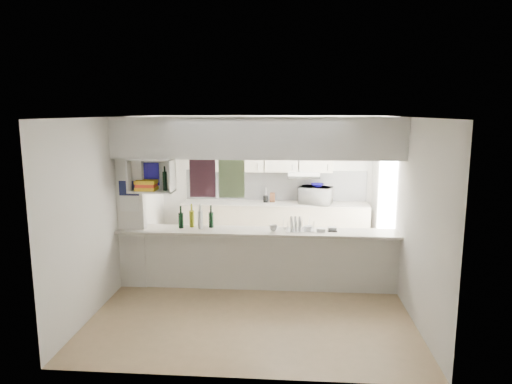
# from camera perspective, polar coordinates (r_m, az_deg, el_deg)

# --- Properties ---
(floor) EXTENTS (4.80, 4.80, 0.00)m
(floor) POSITION_cam_1_polar(r_m,az_deg,el_deg) (7.15, 0.09, -11.94)
(floor) COLOR #9E835C
(floor) RESTS_ON ground
(ceiling) EXTENTS (4.80, 4.80, 0.00)m
(ceiling) POSITION_cam_1_polar(r_m,az_deg,el_deg) (6.63, 0.09, 9.38)
(ceiling) COLOR white
(ceiling) RESTS_ON wall_back
(wall_back) EXTENTS (4.20, 0.00, 4.20)m
(wall_back) POSITION_cam_1_polar(r_m,az_deg,el_deg) (9.13, 1.20, 1.36)
(wall_back) COLOR silver
(wall_back) RESTS_ON floor
(wall_left) EXTENTS (0.00, 4.80, 4.80)m
(wall_left) POSITION_cam_1_polar(r_m,az_deg,el_deg) (7.23, -16.75, -1.36)
(wall_left) COLOR silver
(wall_left) RESTS_ON floor
(wall_right) EXTENTS (0.00, 4.80, 4.80)m
(wall_right) POSITION_cam_1_polar(r_m,az_deg,el_deg) (6.94, 17.65, -1.87)
(wall_right) COLOR silver
(wall_right) RESTS_ON floor
(servery_partition) EXTENTS (4.20, 0.50, 2.60)m
(servery_partition) POSITION_cam_1_polar(r_m,az_deg,el_deg) (6.72, -1.38, 1.34)
(servery_partition) COLOR silver
(servery_partition) RESTS_ON floor
(cubby_shelf) EXTENTS (0.65, 0.35, 0.50)m
(cubby_shelf) POSITION_cam_1_polar(r_m,az_deg,el_deg) (6.93, -12.98, 1.78)
(cubby_shelf) COLOR white
(cubby_shelf) RESTS_ON bulkhead
(kitchen_run) EXTENTS (3.60, 0.63, 2.24)m
(kitchen_run) POSITION_cam_1_polar(r_m,az_deg,el_deg) (8.95, 2.12, -1.91)
(kitchen_run) COLOR beige
(kitchen_run) RESTS_ON floor
(microwave) EXTENTS (0.69, 0.57, 0.33)m
(microwave) POSITION_cam_1_polar(r_m,az_deg,el_deg) (8.87, 7.50, -0.39)
(microwave) COLOR white
(microwave) RESTS_ON bench_top
(bowl) EXTENTS (0.25, 0.25, 0.06)m
(bowl) POSITION_cam_1_polar(r_m,az_deg,el_deg) (8.86, 7.66, 0.87)
(bowl) COLOR #130C86
(bowl) RESTS_ON microwave
(dish_rack) EXTENTS (0.47, 0.39, 0.23)m
(dish_rack) POSITION_cam_1_polar(r_m,az_deg,el_deg) (6.86, 5.30, -4.08)
(dish_rack) COLOR silver
(dish_rack) RESTS_ON breakfast_bar
(cup) EXTENTS (0.12, 0.12, 0.09)m
(cup) POSITION_cam_1_polar(r_m,az_deg,el_deg) (6.76, 2.19, -4.48)
(cup) COLOR white
(cup) RESTS_ON dish_rack
(wine_bottles) EXTENTS (0.53, 0.16, 0.38)m
(wine_bottles) POSITION_cam_1_polar(r_m,az_deg,el_deg) (7.03, -7.49, -3.37)
(wine_bottles) COLOR black
(wine_bottles) RESTS_ON breakfast_bar
(plastic_tubs) EXTENTS (0.48, 0.21, 0.06)m
(plastic_tubs) POSITION_cam_1_polar(r_m,az_deg,el_deg) (6.89, 7.89, -4.59)
(plastic_tubs) COLOR silver
(plastic_tubs) RESTS_ON breakfast_bar
(utensil_jar) EXTENTS (0.09, 0.09, 0.13)m
(utensil_jar) POSITION_cam_1_polar(r_m,az_deg,el_deg) (8.94, 1.19, -0.88)
(utensil_jar) COLOR black
(utensil_jar) RESTS_ON bench_top
(knife_block) EXTENTS (0.10, 0.09, 0.19)m
(knife_block) POSITION_cam_1_polar(r_m,az_deg,el_deg) (8.95, 2.06, -0.68)
(knife_block) COLOR brown
(knife_block) RESTS_ON bench_top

